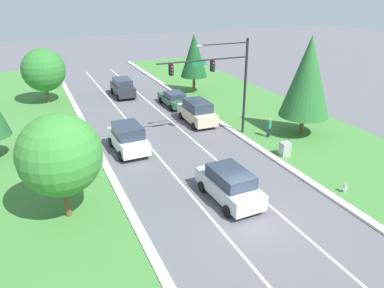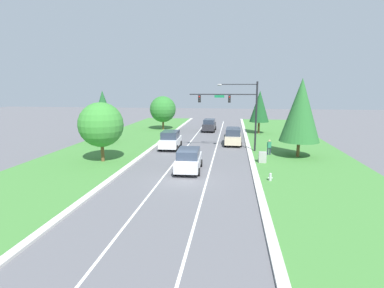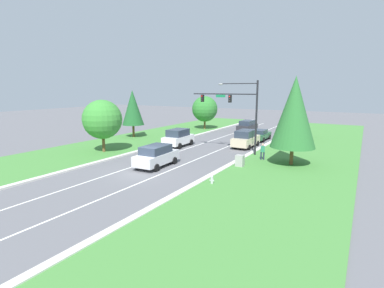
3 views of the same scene
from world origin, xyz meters
name	(u,v)px [view 2 (image 2 of 3)]	position (x,y,z in m)	size (l,w,h in m)	color
ground_plane	(185,177)	(0.00, 0.00, 0.00)	(160.00, 160.00, 0.00)	#5B5B60
curb_strip_right	(257,179)	(5.65, 0.00, 0.07)	(0.50, 90.00, 0.15)	beige
curb_strip_left	(118,174)	(-5.65, 0.00, 0.07)	(0.50, 90.00, 0.15)	beige
grass_verge_right	(327,182)	(10.90, 0.00, 0.04)	(10.00, 90.00, 0.08)	#427F38
grass_verge_left	(60,172)	(-10.90, 0.00, 0.04)	(10.00, 90.00, 0.08)	#427F38
lane_stripe_inner_left	(164,176)	(-1.80, 0.00, 0.00)	(0.14, 81.00, 0.01)	white
lane_stripe_inner_right	(208,178)	(1.80, 0.00, 0.00)	(0.14, 81.00, 0.01)	white
traffic_signal_mast	(237,105)	(4.10, 10.74, 5.18)	(7.53, 0.41, 7.78)	black
forest_sedan	(233,132)	(3.77, 20.22, 0.76)	(2.10, 4.69, 1.48)	#235633
silver_suv	(189,160)	(-0.01, 1.88, 1.00)	(2.30, 4.80, 1.94)	silver
white_suv	(170,140)	(-3.50, 10.96, 1.08)	(2.30, 4.57, 2.12)	white
champagne_suv	(233,136)	(3.80, 14.60, 1.04)	(2.21, 4.84, 2.07)	beige
charcoal_suv	(209,125)	(-0.11, 25.93, 1.02)	(2.17, 4.66, 1.99)	#28282D
utility_cabinet	(262,158)	(6.59, 5.47, 0.55)	(0.70, 0.60, 1.09)	#9E9E99
pedestrian	(269,147)	(7.59, 8.95, 0.94)	(0.43, 0.34, 1.69)	#232842
fire_hydrant	(270,177)	(6.66, -0.28, 0.34)	(0.34, 0.20, 0.70)	#B7B7BC
conifer_near_right_tree	(260,106)	(7.73, 24.05, 4.26)	(2.97, 2.97, 6.65)	brown
oak_near_left_tree	(101,125)	(-8.73, 3.89, 3.65)	(4.26, 4.26, 5.78)	brown
conifer_far_right_tree	(301,110)	(10.46, 8.42, 4.88)	(3.99, 3.99, 8.08)	brown
oak_far_left_tree	(163,109)	(-8.00, 26.45, 3.50)	(4.36, 4.36, 5.69)	brown
conifer_mid_left_tree	(103,110)	(-12.74, 13.43, 4.28)	(3.08, 3.08, 6.76)	brown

